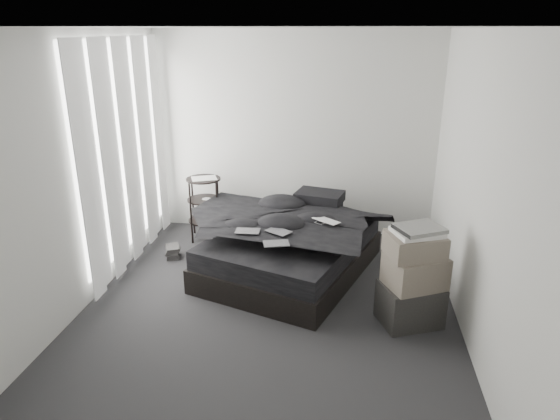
# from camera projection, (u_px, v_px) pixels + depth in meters

# --- Properties ---
(floor) EXTENTS (3.60, 4.20, 0.01)m
(floor) POSITION_uv_depth(u_px,v_px,m) (268.00, 309.00, 4.89)
(floor) COLOR #2A292B
(floor) RESTS_ON ground
(ceiling) EXTENTS (3.60, 4.20, 0.01)m
(ceiling) POSITION_uv_depth(u_px,v_px,m) (266.00, 27.00, 3.99)
(ceiling) COLOR white
(ceiling) RESTS_ON ground
(wall_back) EXTENTS (3.60, 0.01, 2.60)m
(wall_back) POSITION_uv_depth(u_px,v_px,m) (294.00, 135.00, 6.39)
(wall_back) COLOR silver
(wall_back) RESTS_ON ground
(wall_front) EXTENTS (3.60, 0.01, 2.60)m
(wall_front) POSITION_uv_depth(u_px,v_px,m) (197.00, 304.00, 2.49)
(wall_front) COLOR silver
(wall_front) RESTS_ON ground
(wall_left) EXTENTS (0.01, 4.20, 2.60)m
(wall_left) POSITION_uv_depth(u_px,v_px,m) (78.00, 175.00, 4.68)
(wall_left) COLOR silver
(wall_left) RESTS_ON ground
(wall_right) EXTENTS (0.01, 4.20, 2.60)m
(wall_right) POSITION_uv_depth(u_px,v_px,m) (478.00, 191.00, 4.20)
(wall_right) COLOR silver
(wall_right) RESTS_ON ground
(window_left) EXTENTS (0.02, 2.00, 2.30)m
(window_left) POSITION_uv_depth(u_px,v_px,m) (122.00, 148.00, 5.50)
(window_left) COLOR white
(window_left) RESTS_ON wall_left
(curtain_left) EXTENTS (0.06, 2.12, 2.48)m
(curtain_left) POSITION_uv_depth(u_px,v_px,m) (127.00, 154.00, 5.51)
(curtain_left) COLOR white
(curtain_left) RESTS_ON wall_left
(bed) EXTENTS (2.05, 2.34, 0.27)m
(bed) POSITION_uv_depth(u_px,v_px,m) (291.00, 260.00, 5.62)
(bed) COLOR black
(bed) RESTS_ON floor
(mattress) EXTENTS (1.98, 2.27, 0.21)m
(mattress) POSITION_uv_depth(u_px,v_px,m) (291.00, 241.00, 5.54)
(mattress) COLOR black
(mattress) RESTS_ON bed
(duvet) EXTENTS (1.92, 2.06, 0.23)m
(duvet) POSITION_uv_depth(u_px,v_px,m) (289.00, 224.00, 5.42)
(duvet) COLOR black
(duvet) RESTS_ON mattress
(pillow_lower) EXTENTS (0.69, 0.57, 0.13)m
(pillow_lower) POSITION_uv_depth(u_px,v_px,m) (315.00, 206.00, 6.13)
(pillow_lower) COLOR black
(pillow_lower) RESTS_ON mattress
(pillow_upper) EXTENTS (0.62, 0.50, 0.12)m
(pillow_upper) POSITION_uv_depth(u_px,v_px,m) (320.00, 197.00, 6.04)
(pillow_upper) COLOR black
(pillow_upper) RESTS_ON pillow_lower
(laptop) EXTENTS (0.37, 0.35, 0.02)m
(laptop) POSITION_uv_depth(u_px,v_px,m) (323.00, 216.00, 5.30)
(laptop) COLOR silver
(laptop) RESTS_ON duvet
(comic_a) EXTENTS (0.25, 0.17, 0.01)m
(comic_a) POSITION_uv_depth(u_px,v_px,m) (247.00, 225.00, 5.09)
(comic_a) COLOR black
(comic_a) RESTS_ON duvet
(comic_b) EXTENTS (0.29, 0.27, 0.01)m
(comic_b) POSITION_uv_depth(u_px,v_px,m) (279.00, 224.00, 5.08)
(comic_b) COLOR black
(comic_b) RESTS_ON duvet
(comic_c) EXTENTS (0.28, 0.22, 0.01)m
(comic_c) POSITION_uv_depth(u_px,v_px,m) (276.00, 236.00, 4.79)
(comic_c) COLOR black
(comic_c) RESTS_ON duvet
(side_stand) EXTENTS (0.52, 0.52, 0.80)m
(side_stand) POSITION_uv_depth(u_px,v_px,m) (205.00, 209.00, 6.43)
(side_stand) COLOR black
(side_stand) RESTS_ON floor
(papers) EXTENTS (0.37, 0.33, 0.02)m
(papers) POSITION_uv_depth(u_px,v_px,m) (204.00, 179.00, 6.28)
(papers) COLOR white
(papers) RESTS_ON side_stand
(floor_books) EXTENTS (0.21, 0.26, 0.15)m
(floor_books) POSITION_uv_depth(u_px,v_px,m) (173.00, 251.00, 5.99)
(floor_books) COLOR black
(floor_books) RESTS_ON floor
(box_lower) EXTENTS (0.64, 0.58, 0.39)m
(box_lower) POSITION_uv_depth(u_px,v_px,m) (410.00, 304.00, 4.62)
(box_lower) COLOR black
(box_lower) RESTS_ON floor
(box_mid) EXTENTS (0.61, 0.56, 0.30)m
(box_mid) POSITION_uv_depth(u_px,v_px,m) (415.00, 271.00, 4.49)
(box_mid) COLOR #685E52
(box_mid) RESTS_ON box_lower
(box_upper) EXTENTS (0.57, 0.51, 0.21)m
(box_upper) POSITION_uv_depth(u_px,v_px,m) (415.00, 245.00, 4.41)
(box_upper) COLOR #685E52
(box_upper) RESTS_ON box_mid
(art_book_white) EXTENTS (0.49, 0.45, 0.04)m
(art_book_white) POSITION_uv_depth(u_px,v_px,m) (417.00, 232.00, 4.37)
(art_book_white) COLOR silver
(art_book_white) RESTS_ON box_upper
(art_book_snake) EXTENTS (0.49, 0.45, 0.04)m
(art_book_snake) POSITION_uv_depth(u_px,v_px,m) (419.00, 228.00, 4.35)
(art_book_snake) COLOR silver
(art_book_snake) RESTS_ON art_book_white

